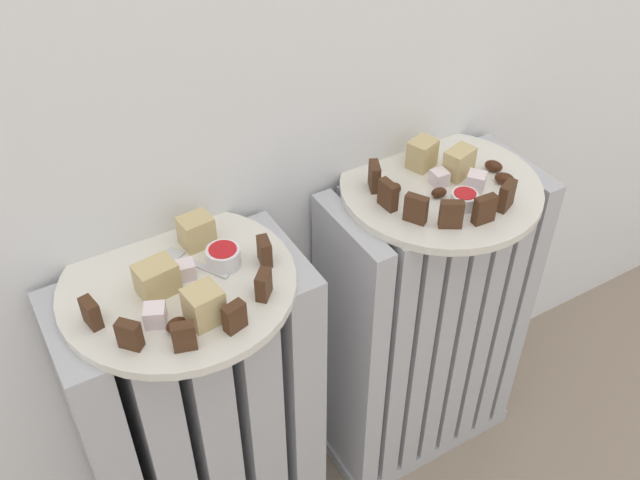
% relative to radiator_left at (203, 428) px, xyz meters
% --- Properties ---
extents(radiator_left, '(0.34, 0.17, 0.56)m').
position_rel_radiator_left_xyz_m(radiator_left, '(0.00, 0.00, 0.00)').
color(radiator_left, '#B2B2B7').
rests_on(radiator_left, ground_plane).
extents(radiator_right, '(0.34, 0.17, 0.56)m').
position_rel_radiator_left_xyz_m(radiator_right, '(0.39, -0.00, 0.00)').
color(radiator_right, '#B2B2B7').
rests_on(radiator_right, ground_plane).
extents(plate_left, '(0.29, 0.29, 0.01)m').
position_rel_radiator_left_xyz_m(plate_left, '(-0.00, 0.00, 0.29)').
color(plate_left, silver).
rests_on(plate_left, radiator_left).
extents(plate_right, '(0.29, 0.29, 0.01)m').
position_rel_radiator_left_xyz_m(plate_right, '(0.39, 0.00, 0.29)').
color(plate_right, silver).
rests_on(plate_right, radiator_right).
extents(dark_cake_slice_left_0, '(0.02, 0.03, 0.03)m').
position_rel_radiator_left_xyz_m(dark_cake_slice_left_0, '(-0.11, -0.02, 0.31)').
color(dark_cake_slice_left_0, '#472B19').
rests_on(dark_cake_slice_left_0, plate_left).
extents(dark_cake_slice_left_1, '(0.03, 0.03, 0.03)m').
position_rel_radiator_left_xyz_m(dark_cake_slice_left_1, '(-0.08, -0.07, 0.31)').
color(dark_cake_slice_left_1, '#472B19').
rests_on(dark_cake_slice_left_1, plate_left).
extents(dark_cake_slice_left_2, '(0.03, 0.02, 0.03)m').
position_rel_radiator_left_xyz_m(dark_cake_slice_left_2, '(-0.03, -0.10, 0.31)').
color(dark_cake_slice_left_2, '#472B19').
rests_on(dark_cake_slice_left_2, plate_left).
extents(dark_cake_slice_left_3, '(0.03, 0.02, 0.03)m').
position_rel_radiator_left_xyz_m(dark_cake_slice_left_3, '(0.03, -0.10, 0.31)').
color(dark_cake_slice_left_3, '#472B19').
rests_on(dark_cake_slice_left_3, plate_left).
extents(dark_cake_slice_left_4, '(0.03, 0.03, 0.03)m').
position_rel_radiator_left_xyz_m(dark_cake_slice_left_4, '(0.08, -0.07, 0.31)').
color(dark_cake_slice_left_4, '#472B19').
rests_on(dark_cake_slice_left_4, plate_left).
extents(dark_cake_slice_left_5, '(0.02, 0.03, 0.03)m').
position_rel_radiator_left_xyz_m(dark_cake_slice_left_5, '(0.11, -0.02, 0.31)').
color(dark_cake_slice_left_5, '#472B19').
rests_on(dark_cake_slice_left_5, plate_left).
extents(marble_cake_slice_left_0, '(0.05, 0.04, 0.04)m').
position_rel_radiator_left_xyz_m(marble_cake_slice_left_0, '(-0.03, -0.01, 0.31)').
color(marble_cake_slice_left_0, tan).
rests_on(marble_cake_slice_left_0, plate_left).
extents(marble_cake_slice_left_1, '(0.04, 0.04, 0.04)m').
position_rel_radiator_left_xyz_m(marble_cake_slice_left_1, '(0.00, -0.08, 0.32)').
color(marble_cake_slice_left_1, tan).
rests_on(marble_cake_slice_left_1, plate_left).
extents(marble_cake_slice_left_2, '(0.04, 0.04, 0.04)m').
position_rel_radiator_left_xyz_m(marble_cake_slice_left_2, '(0.05, 0.05, 0.31)').
color(marble_cake_slice_left_2, tan).
rests_on(marble_cake_slice_left_2, plate_left).
extents(turkish_delight_left_0, '(0.03, 0.03, 0.02)m').
position_rel_radiator_left_xyz_m(turkish_delight_left_0, '(-0.05, -0.05, 0.31)').
color(turkish_delight_left_0, white).
rests_on(turkish_delight_left_0, plate_left).
extents(turkish_delight_left_1, '(0.02, 0.02, 0.02)m').
position_rel_radiator_left_xyz_m(turkish_delight_left_1, '(0.01, 0.00, 0.31)').
color(turkish_delight_left_1, white).
rests_on(turkish_delight_left_1, plate_left).
extents(medjool_date_left_0, '(0.03, 0.02, 0.02)m').
position_rel_radiator_left_xyz_m(medjool_date_left_0, '(-0.03, -0.08, 0.30)').
color(medjool_date_left_0, '#3D1E0F').
rests_on(medjool_date_left_0, plate_left).
extents(medjool_date_left_1, '(0.03, 0.02, 0.02)m').
position_rel_radiator_left_xyz_m(medjool_date_left_1, '(0.02, -0.04, 0.30)').
color(medjool_date_left_1, '#3D1E0F').
rests_on(medjool_date_left_1, plate_left).
extents(jam_bowl_left, '(0.04, 0.04, 0.03)m').
position_rel_radiator_left_xyz_m(jam_bowl_left, '(0.06, -0.00, 0.31)').
color(jam_bowl_left, white).
rests_on(jam_bowl_left, plate_left).
extents(dark_cake_slice_right_0, '(0.02, 0.03, 0.04)m').
position_rel_radiator_left_xyz_m(dark_cake_slice_right_0, '(0.31, 0.04, 0.31)').
color(dark_cake_slice_right_0, '#472B19').
rests_on(dark_cake_slice_right_0, plate_right).
extents(dark_cake_slice_right_1, '(0.01, 0.03, 0.04)m').
position_rel_radiator_left_xyz_m(dark_cake_slice_right_1, '(0.30, -0.01, 0.31)').
color(dark_cake_slice_right_1, '#472B19').
rests_on(dark_cake_slice_right_1, plate_right).
extents(dark_cake_slice_right_2, '(0.03, 0.03, 0.04)m').
position_rel_radiator_left_xyz_m(dark_cake_slice_right_2, '(0.31, -0.05, 0.31)').
color(dark_cake_slice_right_2, '#472B19').
rests_on(dark_cake_slice_right_2, plate_right).
extents(dark_cake_slice_right_3, '(0.03, 0.03, 0.04)m').
position_rel_radiator_left_xyz_m(dark_cake_slice_right_3, '(0.35, -0.08, 0.31)').
color(dark_cake_slice_right_3, '#472B19').
rests_on(dark_cake_slice_right_3, plate_right).
extents(dark_cake_slice_right_4, '(0.03, 0.01, 0.04)m').
position_rel_radiator_left_xyz_m(dark_cake_slice_right_4, '(0.39, -0.10, 0.31)').
color(dark_cake_slice_right_4, '#472B19').
rests_on(dark_cake_slice_right_4, plate_right).
extents(dark_cake_slice_right_5, '(0.03, 0.02, 0.04)m').
position_rel_radiator_left_xyz_m(dark_cake_slice_right_5, '(0.43, -0.09, 0.31)').
color(dark_cake_slice_right_5, '#472B19').
rests_on(dark_cake_slice_right_5, plate_right).
extents(marble_cake_slice_right_0, '(0.05, 0.04, 0.04)m').
position_rel_radiator_left_xyz_m(marble_cake_slice_right_0, '(0.43, 0.00, 0.32)').
color(marble_cake_slice_right_0, tan).
rests_on(marble_cake_slice_right_0, plate_right).
extents(marble_cake_slice_right_1, '(0.05, 0.04, 0.04)m').
position_rel_radiator_left_xyz_m(marble_cake_slice_right_1, '(0.40, 0.05, 0.32)').
color(marble_cake_slice_right_1, tan).
rests_on(marble_cake_slice_right_1, plate_right).
extents(turkish_delight_right_0, '(0.03, 0.03, 0.02)m').
position_rel_radiator_left_xyz_m(turkish_delight_right_0, '(0.43, -0.03, 0.31)').
color(turkish_delight_right_0, white).
rests_on(turkish_delight_right_0, plate_right).
extents(turkish_delight_right_1, '(0.02, 0.02, 0.02)m').
position_rel_radiator_left_xyz_m(turkish_delight_right_1, '(0.39, 0.00, 0.31)').
color(turkish_delight_right_1, white).
rests_on(turkish_delight_right_1, plate_right).
extents(medjool_date_right_0, '(0.03, 0.03, 0.02)m').
position_rel_radiator_left_xyz_m(medjool_date_right_0, '(0.47, -0.04, 0.30)').
color(medjool_date_right_0, '#3D1E0F').
rests_on(medjool_date_right_0, plate_right).
extents(medjool_date_right_1, '(0.03, 0.03, 0.02)m').
position_rel_radiator_left_xyz_m(medjool_date_right_1, '(0.48, -0.01, 0.30)').
color(medjool_date_right_1, '#3D1E0F').
rests_on(medjool_date_right_1, plate_right).
extents(medjool_date_right_2, '(0.02, 0.02, 0.01)m').
position_rel_radiator_left_xyz_m(medjool_date_right_2, '(0.37, -0.02, 0.30)').
color(medjool_date_right_2, '#3D1E0F').
rests_on(medjool_date_right_2, plate_right).
extents(medjool_date_right_3, '(0.03, 0.02, 0.02)m').
position_rel_radiator_left_xyz_m(medjool_date_right_3, '(0.32, 0.01, 0.30)').
color(medjool_date_right_3, '#3D1E0F').
rests_on(medjool_date_right_3, plate_right).
extents(jam_bowl_right, '(0.04, 0.04, 0.02)m').
position_rel_radiator_left_xyz_m(jam_bowl_right, '(0.39, -0.06, 0.31)').
color(jam_bowl_right, white).
rests_on(jam_bowl_right, plate_right).
extents(fork, '(0.06, 0.09, 0.00)m').
position_rel_radiator_left_xyz_m(fork, '(0.03, 0.02, 0.30)').
color(fork, silver).
rests_on(fork, plate_left).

